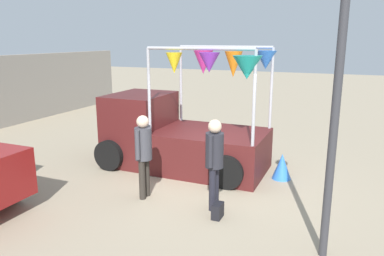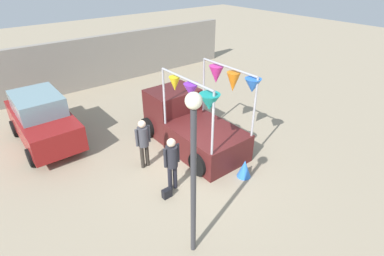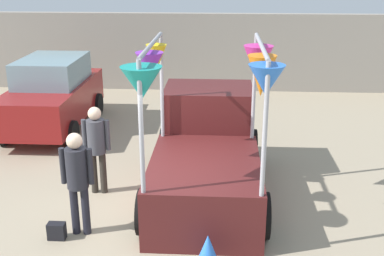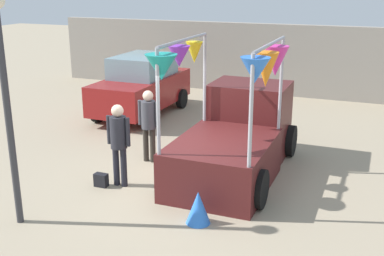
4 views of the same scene
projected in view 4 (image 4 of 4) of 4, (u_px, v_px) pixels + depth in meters
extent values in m
plane|color=gray|center=(181.00, 185.00, 10.12)|extent=(60.00, 60.00, 0.00)
cube|color=#4C1919|center=(223.00, 163.00, 9.95)|extent=(1.90, 2.60, 1.00)
cube|color=#4C1919|center=(249.00, 120.00, 11.61)|extent=(1.80, 1.40, 1.80)
cube|color=#8CB2C6|center=(250.00, 102.00, 11.47)|extent=(1.76, 1.37, 0.60)
cylinder|color=black|center=(216.00, 132.00, 12.41)|extent=(0.22, 0.76, 0.76)
cylinder|color=black|center=(290.00, 141.00, 11.73)|extent=(0.22, 0.76, 0.76)
cylinder|color=black|center=(167.00, 174.00, 9.70)|extent=(0.22, 0.76, 0.76)
cylinder|color=black|center=(259.00, 189.00, 9.03)|extent=(0.22, 0.76, 0.76)
cylinder|color=#A5A5AD|center=(205.00, 78.00, 10.90)|extent=(0.07, 0.07, 1.99)
cylinder|color=#A5A5AD|center=(281.00, 84.00, 10.28)|extent=(0.07, 0.07, 1.99)
cylinder|color=#A5A5AD|center=(158.00, 103.00, 8.74)|extent=(0.07, 0.07, 1.99)
cylinder|color=#A5A5AD|center=(251.00, 112.00, 8.12)|extent=(0.07, 0.07, 1.99)
cylinder|color=#A5A5AD|center=(184.00, 40.00, 9.52)|extent=(0.07, 2.44, 0.07)
cylinder|color=#A5A5AD|center=(270.00, 45.00, 8.91)|extent=(0.07, 2.44, 0.07)
cone|color=teal|center=(161.00, 67.00, 8.70)|extent=(0.78, 0.78, 0.47)
cone|color=blue|center=(255.00, 70.00, 8.07)|extent=(0.72, 0.72, 0.44)
cone|color=purple|center=(179.00, 56.00, 9.40)|extent=(0.53, 0.53, 0.41)
cone|color=orange|center=(266.00, 70.00, 8.82)|extent=(0.48, 0.48, 0.65)
cone|color=yellow|center=(194.00, 52.00, 10.13)|extent=(0.38, 0.38, 0.45)
cone|color=#D83399|center=(276.00, 61.00, 9.54)|extent=(0.71, 0.71, 0.60)
cube|color=maroon|center=(142.00, 91.00, 15.18)|extent=(1.70, 4.00, 0.90)
cube|color=#72939E|center=(143.00, 66.00, 15.09)|extent=(1.50, 2.10, 0.66)
cylinder|color=black|center=(137.00, 94.00, 16.73)|extent=(0.18, 0.64, 0.64)
cylinder|color=black|center=(182.00, 99.00, 16.12)|extent=(0.18, 0.64, 0.64)
cylinder|color=black|center=(98.00, 112.00, 14.51)|extent=(0.18, 0.64, 0.64)
cylinder|color=black|center=(148.00, 118.00, 13.91)|extent=(0.18, 0.64, 0.64)
cylinder|color=black|center=(116.00, 166.00, 10.03)|extent=(0.13, 0.13, 0.84)
cylinder|color=black|center=(124.00, 167.00, 9.96)|extent=(0.13, 0.13, 0.84)
cylinder|color=#26262D|center=(118.00, 132.00, 9.77)|extent=(0.34, 0.34, 0.66)
sphere|color=beige|center=(117.00, 111.00, 9.64)|extent=(0.25, 0.25, 0.25)
cylinder|color=#26262D|center=(109.00, 130.00, 9.84)|extent=(0.09, 0.09, 0.60)
cylinder|color=#26262D|center=(128.00, 132.00, 9.68)|extent=(0.09, 0.09, 0.60)
cylinder|color=#2D2823|center=(146.00, 144.00, 11.37)|extent=(0.13, 0.13, 0.82)
cylinder|color=#2D2823|center=(153.00, 145.00, 11.30)|extent=(0.13, 0.13, 0.82)
cylinder|color=#3F3F47|center=(148.00, 115.00, 11.12)|extent=(0.34, 0.34, 0.65)
sphere|color=beige|center=(148.00, 96.00, 10.98)|extent=(0.25, 0.25, 0.25)
cylinder|color=#3F3F47|center=(140.00, 112.00, 11.19)|extent=(0.09, 0.09, 0.59)
cylinder|color=#3F3F47|center=(157.00, 114.00, 11.03)|extent=(0.09, 0.09, 0.59)
cube|color=black|center=(101.00, 180.00, 10.02)|extent=(0.28, 0.16, 0.28)
cylinder|color=#333338|center=(9.00, 123.00, 8.05)|extent=(0.12, 0.12, 3.69)
cube|color=gray|center=(276.00, 60.00, 17.78)|extent=(18.00, 0.36, 2.60)
cone|color=blue|center=(198.00, 207.00, 8.47)|extent=(0.62, 0.62, 0.60)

